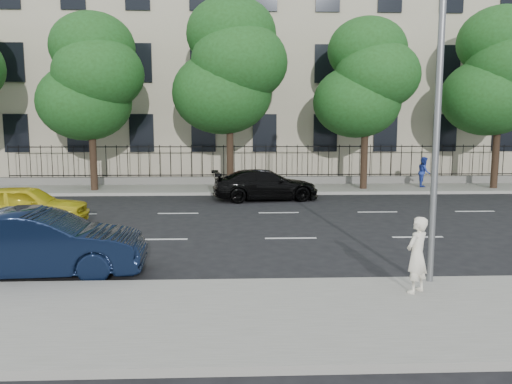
% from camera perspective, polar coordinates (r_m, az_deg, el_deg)
% --- Properties ---
extents(ground, '(120.00, 120.00, 0.00)m').
position_cam_1_polar(ground, '(13.19, 5.17, -7.75)').
color(ground, black).
rests_on(ground, ground).
extents(near_sidewalk, '(60.00, 4.00, 0.15)m').
position_cam_1_polar(near_sidewalk, '(9.41, 8.40, -13.80)').
color(near_sidewalk, gray).
rests_on(near_sidewalk, ground).
extents(far_sidewalk, '(60.00, 4.00, 0.15)m').
position_cam_1_polar(far_sidewalk, '(26.87, 1.34, 0.41)').
color(far_sidewalk, gray).
rests_on(far_sidewalk, ground).
extents(lane_markings, '(49.60, 4.62, 0.01)m').
position_cam_1_polar(lane_markings, '(17.78, 3.20, -3.64)').
color(lane_markings, silver).
rests_on(lane_markings, ground).
extents(masonry_building, '(34.60, 12.11, 18.50)m').
position_cam_1_polar(masonry_building, '(36.00, 0.46, 16.56)').
color(masonry_building, '#BEB197').
rests_on(masonry_building, ground).
extents(iron_fence, '(30.00, 0.50, 2.20)m').
position_cam_1_polar(iron_fence, '(28.49, 1.13, 1.99)').
color(iron_fence, slate).
rests_on(iron_fence, far_sidewalk).
extents(street_light, '(0.25, 3.32, 8.05)m').
position_cam_1_polar(street_light, '(11.72, 19.35, 15.32)').
color(street_light, slate).
rests_on(street_light, near_sidewalk).
extents(tree_b, '(5.53, 5.12, 8.97)m').
position_cam_1_polar(tree_b, '(27.06, -18.30, 12.31)').
color(tree_b, '#382619').
rests_on(tree_b, far_sidewalk).
extents(tree_c, '(5.89, 5.50, 9.80)m').
position_cam_1_polar(tree_c, '(26.12, -2.96, 14.12)').
color(tree_c, '#382619').
rests_on(tree_c, far_sidewalk).
extents(tree_d, '(5.34, 4.94, 8.84)m').
position_cam_1_polar(tree_d, '(26.91, 12.50, 12.53)').
color(tree_d, '#382619').
rests_on(tree_d, far_sidewalk).
extents(tree_e, '(5.71, 5.31, 9.46)m').
position_cam_1_polar(tree_e, '(29.48, 26.11, 12.21)').
color(tree_e, '#382619').
rests_on(tree_e, far_sidewalk).
extents(yellow_taxi, '(4.35, 2.02, 1.44)m').
position_cam_1_polar(yellow_taxi, '(19.02, -24.87, -1.42)').
color(yellow_taxi, yellow).
rests_on(yellow_taxi, ground).
extents(navy_sedan, '(4.88, 2.02, 1.57)m').
position_cam_1_polar(navy_sedan, '(12.58, -23.59, -5.45)').
color(navy_sedan, black).
rests_on(navy_sedan, ground).
extents(black_sedan, '(5.14, 2.63, 1.43)m').
position_cam_1_polar(black_sedan, '(23.22, 1.09, 0.83)').
color(black_sedan, black).
rests_on(black_sedan, ground).
extents(woman_near, '(0.67, 0.65, 1.55)m').
position_cam_1_polar(woman_near, '(10.56, 17.91, -6.85)').
color(woman_near, white).
rests_on(woman_near, near_sidewalk).
extents(pedestrian_far, '(0.83, 0.94, 1.62)m').
position_cam_1_polar(pedestrian_far, '(28.42, 18.65, 2.20)').
color(pedestrian_far, '#23399C').
rests_on(pedestrian_far, far_sidewalk).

